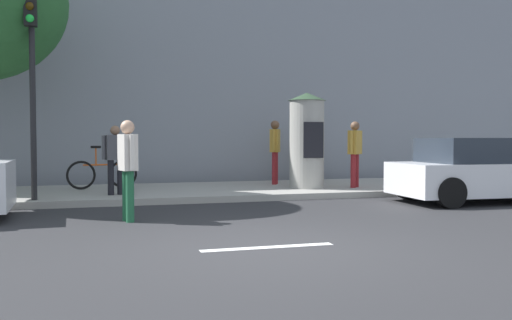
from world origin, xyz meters
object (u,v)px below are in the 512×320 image
Objects in this scene: traffic_light at (32,59)px; pedestrian_with_bag at (275,146)px; parked_car_red at (482,171)px; pedestrian_with_backpack at (304,148)px; bicycle_leaning at (102,173)px; pedestrian_in_dark_shirt at (128,162)px; pedestrian_tallest at (115,155)px; poster_column at (307,140)px; pedestrian_in_red_top at (355,148)px.

pedestrian_with_bag is at bearing 22.16° from traffic_light.
pedestrian_with_backpack is at bearing 115.51° from parked_car_red.
bicycle_leaning is (-4.64, -0.10, -0.67)m from pedestrian_with_bag.
traffic_light is at bearing -157.84° from pedestrian_with_bag.
pedestrian_in_dark_shirt is 1.05× the size of pedestrian_with_backpack.
pedestrian_with_bag is 0.43× the size of parked_car_red.
pedestrian_tallest is (-0.10, 3.15, 0.04)m from pedestrian_in_dark_shirt.
pedestrian_with_backpack is 0.94× the size of bicycle_leaning.
pedestrian_in_dark_shirt is (-4.70, -3.55, -0.38)m from poster_column.
pedestrian_with_bag reaches higher than pedestrian_in_dark_shirt.
pedestrian_in_dark_shirt is (1.75, -2.43, -2.02)m from traffic_light.
parked_car_red reaches higher than bicycle_leaning.
traffic_light reaches higher than parked_car_red.
bicycle_leaning is at bearing 166.97° from pedestrian_in_red_top.
pedestrian_tallest is at bearing -158.38° from pedestrian_with_bag.
pedestrian_with_backpack is 1.06× the size of pedestrian_tallest.
poster_column reaches higher than pedestrian_with_bag.
poster_column is 1.40× the size of bicycle_leaning.
pedestrian_in_red_top is 6.05m from pedestrian_tallest.
poster_column is at bearing -72.56° from pedestrian_with_bag.
poster_column reaches higher than parked_car_red.
pedestrian_with_bag is (-1.17, -0.74, 0.08)m from pedestrian_with_backpack.
bicycle_leaning is at bearing -178.79° from pedestrian_with_bag.
pedestrian_in_dark_shirt is 6.50m from pedestrian_with_bag.
pedestrian_tallest is at bearing -80.76° from bicycle_leaning.
pedestrian_tallest is 0.89× the size of bicycle_leaning.
pedestrian_with_backpack is 5.90m from bicycle_leaning.
pedestrian_with_backpack is (5.45, 5.63, 0.11)m from pedestrian_in_dark_shirt.
traffic_light is 2.50× the size of pedestrian_in_red_top.
poster_column reaches higher than pedestrian_in_red_top.
pedestrian_tallest is 1.74m from bicycle_leaning.
pedestrian_with_backpack is at bearing 24.07° from pedestrian_tallest.
pedestrian_tallest is at bearing 23.58° from traffic_light.
pedestrian_in_dark_shirt is 6.82m from pedestrian_in_red_top.
pedestrian_tallest is (1.66, 0.72, -1.97)m from traffic_light.
traffic_light is 3.61m from pedestrian_in_dark_shirt.
traffic_light reaches higher than pedestrian_with_bag.
traffic_light is 9.98m from parked_car_red.
pedestrian_with_backpack is 6.08m from pedestrian_tallest.
parked_car_red is at bearing -26.51° from bicycle_leaning.
pedestrian_in_dark_shirt is at bearing -134.07° from pedestrian_with_backpack.
traffic_light is at bearing -170.13° from poster_column.
poster_column is 2.23m from pedestrian_with_backpack.
poster_column reaches higher than pedestrian_with_backpack.
poster_column is at bearing -13.72° from bicycle_leaning.
pedestrian_with_backpack is at bearing 32.41° from pedestrian_with_bag.
traffic_light is at bearing -173.35° from pedestrian_in_red_top.
pedestrian_with_bag is at bearing 130.14° from parked_car_red.
traffic_light is 2.42× the size of pedestrian_with_bag.
pedestrian_with_backpack is 0.96× the size of pedestrian_in_red_top.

